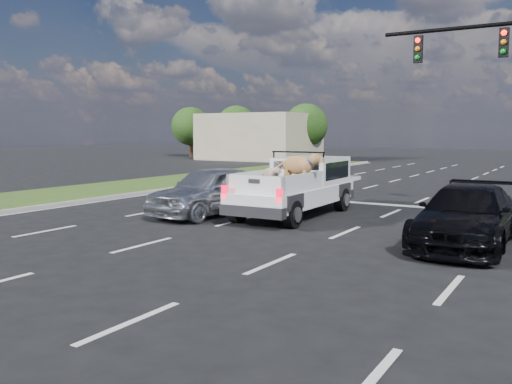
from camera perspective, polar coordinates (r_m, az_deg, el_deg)
ground at (r=12.04m, az=-5.71°, el=-6.49°), size 160.00×160.00×0.00m
road_markings at (r=17.63m, az=7.20°, el=-2.39°), size 17.75×60.00×0.01m
grass_median_left at (r=24.25m, az=-19.06°, el=-0.21°), size 5.00×60.00×0.10m
curb_left at (r=22.42m, az=-15.05°, el=-0.53°), size 0.15×60.00×0.14m
building_left at (r=52.84m, az=0.38°, el=5.83°), size 10.00×8.00×4.40m
tree_far_a at (r=60.16m, az=-6.89°, el=6.88°), size 4.20×4.20×5.40m
tree_far_b at (r=56.66m, az=-2.08°, el=6.96°), size 4.20×4.20×5.40m
tree_far_c at (r=52.70m, az=5.27°, el=6.98°), size 4.20×4.20×5.40m
pickup_truck at (r=17.33m, az=4.46°, el=0.70°), size 2.30×5.53×2.06m
silver_sedan at (r=17.48m, az=-4.83°, el=0.15°), size 2.28×4.78×1.58m
black_coupe at (r=13.61m, az=21.30°, el=-2.37°), size 2.01×4.89×1.42m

